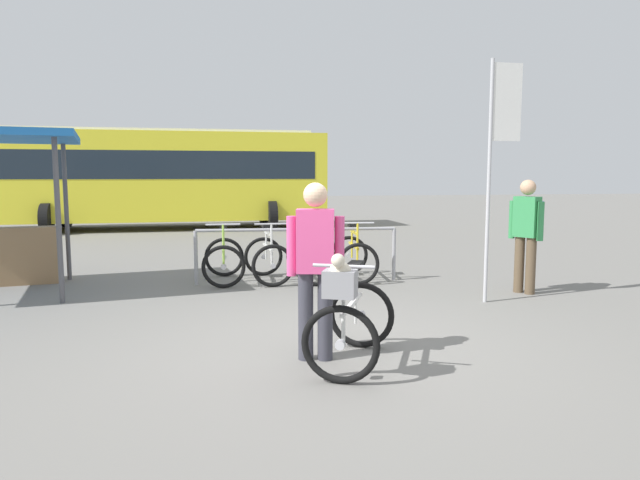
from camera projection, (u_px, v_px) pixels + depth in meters
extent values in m
plane|color=slate|center=(328.00, 349.00, 5.63)|extent=(80.00, 80.00, 0.00)
cylinder|color=#99999E|center=(196.00, 258.00, 8.84)|extent=(0.06, 0.06, 0.85)
cylinder|color=#99999E|center=(394.00, 254.00, 9.24)|extent=(0.06, 0.06, 0.85)
cylinder|color=#99999E|center=(297.00, 229.00, 8.99)|extent=(3.15, 0.26, 0.05)
torus|color=black|center=(224.00, 257.00, 9.58)|extent=(0.66, 0.11, 0.66)
cylinder|color=#B7B7BC|center=(224.00, 257.00, 9.58)|extent=(0.08, 0.07, 0.08)
torus|color=black|center=(224.00, 267.00, 8.58)|extent=(0.66, 0.11, 0.66)
cylinder|color=#B7B7BC|center=(224.00, 267.00, 8.58)|extent=(0.08, 0.07, 0.08)
cube|color=#9ED14C|center=(224.00, 248.00, 9.06)|extent=(0.07, 0.92, 0.04)
cube|color=#9ED14C|center=(223.00, 234.00, 8.98)|extent=(0.06, 0.61, 0.04)
cylinder|color=#9ED14C|center=(224.00, 243.00, 9.23)|extent=(0.03, 0.03, 0.55)
cube|color=black|center=(223.00, 226.00, 9.20)|extent=(0.13, 0.24, 0.06)
cylinder|color=#9ED14C|center=(223.00, 245.00, 8.67)|extent=(0.03, 0.03, 0.63)
cylinder|color=#B7B7BC|center=(223.00, 224.00, 8.63)|extent=(0.52, 0.05, 0.03)
torus|color=black|center=(263.00, 256.00, 9.66)|extent=(0.66, 0.10, 0.66)
cylinder|color=#B7B7BC|center=(263.00, 256.00, 9.66)|extent=(0.08, 0.06, 0.08)
torus|color=black|center=(273.00, 266.00, 8.68)|extent=(0.66, 0.10, 0.66)
cylinder|color=#B7B7BC|center=(273.00, 266.00, 8.68)|extent=(0.08, 0.06, 0.08)
cube|color=silver|center=(268.00, 247.00, 9.14)|extent=(0.08, 0.92, 0.04)
cube|color=silver|center=(268.00, 233.00, 9.07)|extent=(0.06, 0.61, 0.04)
cylinder|color=silver|center=(266.00, 243.00, 9.32)|extent=(0.03, 0.03, 0.55)
cube|color=black|center=(266.00, 226.00, 9.28)|extent=(0.13, 0.25, 0.06)
cylinder|color=silver|center=(272.00, 244.00, 8.76)|extent=(0.03, 0.03, 0.63)
cylinder|color=#B7B7BC|center=(271.00, 224.00, 8.72)|extent=(0.52, 0.05, 0.03)
torus|color=black|center=(305.00, 256.00, 9.75)|extent=(0.66, 0.11, 0.66)
cylinder|color=#B7B7BC|center=(305.00, 256.00, 9.75)|extent=(0.08, 0.07, 0.08)
torus|color=black|center=(318.00, 265.00, 8.76)|extent=(0.66, 0.11, 0.66)
cylinder|color=#B7B7BC|center=(318.00, 265.00, 8.76)|extent=(0.08, 0.07, 0.08)
cube|color=black|center=(311.00, 246.00, 9.23)|extent=(0.05, 0.92, 0.04)
cube|color=black|center=(312.00, 233.00, 9.16)|extent=(0.05, 0.61, 0.04)
cylinder|color=black|center=(309.00, 242.00, 9.40)|extent=(0.03, 0.03, 0.55)
cube|color=black|center=(309.00, 225.00, 9.37)|extent=(0.12, 0.24, 0.06)
cylinder|color=black|center=(316.00, 244.00, 8.85)|extent=(0.03, 0.03, 0.63)
cylinder|color=#B7B7BC|center=(316.00, 223.00, 8.81)|extent=(0.52, 0.04, 0.03)
torus|color=black|center=(349.00, 255.00, 9.85)|extent=(0.67, 0.16, 0.66)
cylinder|color=#B7B7BC|center=(349.00, 255.00, 9.85)|extent=(0.09, 0.07, 0.08)
torus|color=black|center=(359.00, 264.00, 8.84)|extent=(0.67, 0.16, 0.66)
cylinder|color=#B7B7BC|center=(359.00, 264.00, 8.84)|extent=(0.09, 0.07, 0.08)
cube|color=yellow|center=(354.00, 246.00, 9.32)|extent=(0.13, 0.92, 0.04)
cube|color=yellow|center=(354.00, 232.00, 9.24)|extent=(0.10, 0.61, 0.04)
cylinder|color=yellow|center=(352.00, 241.00, 9.50)|extent=(0.03, 0.03, 0.55)
cube|color=black|center=(352.00, 225.00, 9.46)|extent=(0.14, 0.25, 0.06)
cylinder|color=yellow|center=(357.00, 243.00, 8.93)|extent=(0.03, 0.03, 0.63)
cylinder|color=#B7B7BC|center=(358.00, 223.00, 8.89)|extent=(0.52, 0.08, 0.03)
torus|color=black|center=(361.00, 315.00, 5.63)|extent=(0.62, 0.33, 0.66)
cylinder|color=#B7B7BC|center=(361.00, 315.00, 5.63)|extent=(0.10, 0.09, 0.08)
torus|color=black|center=(340.00, 345.00, 4.65)|extent=(0.62, 0.33, 0.66)
cylinder|color=#B7B7BC|center=(340.00, 345.00, 4.65)|extent=(0.10, 0.09, 0.08)
cube|color=silver|center=(352.00, 304.00, 5.12)|extent=(0.42, 0.85, 0.04)
cube|color=silver|center=(351.00, 280.00, 5.04)|extent=(0.29, 0.57, 0.04)
cylinder|color=silver|center=(355.00, 294.00, 5.29)|extent=(0.03, 0.03, 0.55)
cube|color=black|center=(356.00, 265.00, 5.26)|extent=(0.21, 0.27, 0.06)
cylinder|color=silver|center=(343.00, 304.00, 4.73)|extent=(0.03, 0.03, 0.63)
cylinder|color=#B7B7BC|center=(344.00, 266.00, 4.70)|extent=(0.48, 0.24, 0.03)
cube|color=gray|center=(340.00, 284.00, 4.57)|extent=(0.32, 0.29, 0.22)
ellipsoid|color=beige|center=(340.00, 271.00, 4.56)|extent=(0.23, 0.22, 0.16)
sphere|color=beige|center=(338.00, 261.00, 4.47)|extent=(0.11, 0.11, 0.11)
cylinder|color=#383842|center=(306.00, 316.00, 5.27)|extent=(0.14, 0.14, 0.82)
cylinder|color=#383842|center=(325.00, 316.00, 5.26)|extent=(0.14, 0.14, 0.82)
cube|color=#E54C8C|center=(315.00, 241.00, 5.18)|extent=(0.38, 0.27, 0.58)
cylinder|color=#E54C8C|center=(291.00, 246.00, 5.22)|extent=(0.09, 0.09, 0.55)
cylinder|color=#E54C8C|center=(340.00, 246.00, 5.20)|extent=(0.09, 0.09, 0.55)
sphere|color=beige|center=(315.00, 195.00, 5.14)|extent=(0.22, 0.22, 0.22)
cylinder|color=brown|center=(531.00, 266.00, 8.16)|extent=(0.14, 0.14, 0.82)
cylinder|color=brown|center=(519.00, 264.00, 8.30)|extent=(0.14, 0.14, 0.82)
cube|color=#338C4C|center=(527.00, 217.00, 8.15)|extent=(0.34, 0.39, 0.58)
cylinder|color=#338C4C|center=(541.00, 221.00, 7.98)|extent=(0.09, 0.09, 0.55)
cylinder|color=#338C4C|center=(512.00, 219.00, 8.31)|extent=(0.09, 0.09, 0.55)
sphere|color=tan|center=(528.00, 187.00, 8.11)|extent=(0.22, 0.22, 0.22)
cube|color=#3366B2|center=(533.00, 215.00, 8.25)|extent=(0.25, 0.30, 0.40)
cube|color=yellow|center=(165.00, 177.00, 18.05)|extent=(10.03, 2.64, 2.70)
cube|color=#19232D|center=(165.00, 165.00, 18.01)|extent=(9.24, 2.65, 0.84)
cube|color=silver|center=(164.00, 132.00, 17.89)|extent=(9.03, 2.38, 0.08)
cylinder|color=black|center=(46.00, 219.00, 16.30)|extent=(0.26, 0.90, 0.90)
cylinder|color=black|center=(66.00, 213.00, 18.73)|extent=(0.26, 0.90, 0.90)
cylinder|color=black|center=(272.00, 216.00, 17.64)|extent=(0.26, 0.90, 0.90)
cylinder|color=black|center=(263.00, 211.00, 20.07)|extent=(0.26, 0.90, 0.90)
cylinder|color=#4C4C51|center=(66.00, 213.00, 9.20)|extent=(0.07, 0.07, 2.20)
cylinder|color=#4C4C51|center=(58.00, 221.00, 7.53)|extent=(0.07, 0.07, 2.20)
cylinder|color=#B2B2B7|center=(489.00, 183.00, 7.51)|extent=(0.05, 0.05, 3.20)
cube|color=white|center=(507.00, 102.00, 7.43)|extent=(0.40, 0.03, 1.00)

